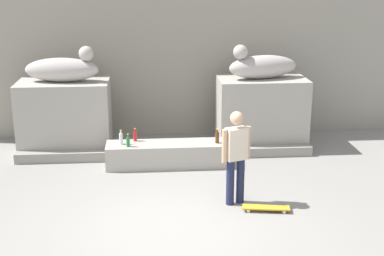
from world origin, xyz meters
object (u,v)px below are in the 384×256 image
skater (236,154)px  bottle_red (135,136)px  bottle_clear (121,138)px  statue_reclining_right (262,66)px  skateboard (266,208)px  bottle_green (128,141)px  statue_reclining_left (63,69)px  bottle_brown (217,137)px

skater → bottle_red: (-1.78, 2.20, -0.33)m
bottle_clear → statue_reclining_right: bearing=19.6°
skater → skateboard: bearing=-57.4°
bottle_green → bottle_clear: 0.22m
statue_reclining_left → skateboard: 5.44m
skateboard → bottle_red: size_ratio=3.01×
statue_reclining_left → statue_reclining_right: size_ratio=0.98×
statue_reclining_left → bottle_clear: bearing=-35.7°
bottle_brown → bottle_red: (-1.70, 0.27, -0.01)m
statue_reclining_left → skater: 4.63m
bottle_green → bottle_clear: size_ratio=0.89×
bottle_clear → skater: bearing=-44.1°
skater → bottle_red: 2.84m
bottle_green → bottle_red: bearing=69.9°
bottle_clear → bottle_green: bearing=-47.6°
skateboard → bottle_green: (-2.39, 2.20, 0.53)m
bottle_red → statue_reclining_right: bearing=17.7°
statue_reclining_right → skateboard: (-0.57, -3.47, -1.81)m
skateboard → bottle_clear: bearing=145.9°
skater → bottle_brown: (-0.08, 1.93, -0.31)m
skater → bottle_green: (-1.91, 1.83, -0.33)m
bottle_brown → bottle_green: bearing=-177.1°
statue_reclining_left → bottle_brown: size_ratio=5.46×
bottle_green → statue_reclining_left: bearing=137.5°
bottle_red → bottle_clear: (-0.28, -0.20, 0.02)m
statue_reclining_right → skateboard: 3.95m
bottle_green → bottle_clear: bearing=132.4°
skater → bottle_brown: skater is taller
statue_reclining_left → statue_reclining_right: same height
statue_reclining_right → bottle_brown: size_ratio=5.57×
bottle_brown → bottle_green: size_ratio=1.12×
bottle_brown → bottle_clear: bottle_clear is taller
statue_reclining_right → bottle_green: statue_reclining_right is taller
bottle_green → bottle_red: bottle_red is taller
statue_reclining_left → skater: size_ratio=0.99×
statue_reclining_right → skater: size_ratio=1.01×
skateboard → statue_reclining_right: bearing=89.6°
statue_reclining_right → bottle_green: bearing=10.3°
skater → bottle_brown: size_ratio=5.52×
skater → statue_reclining_right: bearing=51.6°
bottle_green → bottle_clear: bottle_clear is taller
statue_reclining_right → bottle_red: 3.22m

